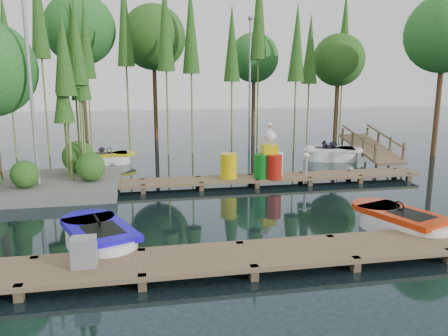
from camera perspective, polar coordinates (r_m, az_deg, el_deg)
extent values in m
plane|color=#1C2E34|center=(13.53, -1.68, -5.06)|extent=(90.00, 90.00, 0.00)
cube|color=brown|center=(9.29, 2.95, -11.35)|extent=(18.00, 1.50, 0.10)
cube|color=#4E3D2A|center=(8.84, -25.18, -15.15)|extent=(0.16, 0.16, 0.50)
cube|color=#4E3D2A|center=(9.95, -23.44, -11.97)|extent=(0.16, 0.16, 0.50)
cube|color=#4E3D2A|center=(8.56, -10.60, -15.09)|extent=(0.16, 0.16, 0.50)
cube|color=#4E3D2A|center=(9.71, -10.69, -11.79)|extent=(0.16, 0.16, 0.50)
cube|color=#4E3D2A|center=(8.82, 3.95, -14.10)|extent=(0.16, 0.16, 0.50)
cube|color=#4E3D2A|center=(9.93, 2.04, -11.04)|extent=(0.16, 0.16, 0.50)
cube|color=#4E3D2A|center=(9.56, 16.81, -12.48)|extent=(0.16, 0.16, 0.50)
cube|color=#4E3D2A|center=(10.60, 13.61, -9.89)|extent=(0.16, 0.16, 0.50)
cube|color=#4E3D2A|center=(10.69, 27.25, -10.69)|extent=(0.16, 0.16, 0.50)
cube|color=#4E3D2A|center=(11.63, 23.41, -8.59)|extent=(0.16, 0.16, 0.50)
cube|color=brown|center=(16.02, 0.38, -1.51)|extent=(15.00, 1.20, 0.10)
cube|color=#4E3D2A|center=(15.82, -25.39, -3.57)|extent=(0.16, 0.16, 0.50)
cube|color=#4E3D2A|center=(16.72, -24.60, -2.73)|extent=(0.16, 0.16, 0.50)
cube|color=#4E3D2A|center=(15.43, -18.07, -3.37)|extent=(0.16, 0.16, 0.50)
cube|color=#4E3D2A|center=(16.35, -17.68, -2.52)|extent=(0.16, 0.16, 0.50)
cube|color=#4E3D2A|center=(15.30, -10.51, -3.11)|extent=(0.16, 0.16, 0.50)
cube|color=#4E3D2A|center=(16.23, -10.55, -2.27)|extent=(0.16, 0.16, 0.50)
cube|color=#4E3D2A|center=(15.44, -2.96, -2.79)|extent=(0.16, 0.16, 0.50)
cube|color=#4E3D2A|center=(16.37, -3.44, -1.98)|extent=(0.16, 0.16, 0.50)
cube|color=#4E3D2A|center=(15.85, 4.33, -2.44)|extent=(0.16, 0.16, 0.50)
cube|color=#4E3D2A|center=(16.75, 3.46, -1.67)|extent=(0.16, 0.16, 0.50)
cube|color=#4E3D2A|center=(16.49, 11.15, -2.08)|extent=(0.16, 0.16, 0.50)
cube|color=#4E3D2A|center=(17.36, 9.96, -1.35)|extent=(0.16, 0.16, 0.50)
cube|color=#4E3D2A|center=(17.35, 17.37, -1.72)|extent=(0.16, 0.16, 0.50)
cube|color=#4E3D2A|center=(18.17, 15.95, -1.05)|extent=(0.16, 0.16, 0.50)
cube|color=#4E3D2A|center=(18.39, 22.95, -1.38)|extent=(0.16, 0.16, 0.50)
cube|color=#4E3D2A|center=(19.17, 21.36, -0.76)|extent=(0.16, 0.16, 0.50)
cube|color=slate|center=(16.69, -24.29, -2.27)|extent=(6.20, 4.20, 0.42)
sphere|color=#2D5F1E|center=(15.55, -24.59, -0.75)|extent=(0.90, 0.90, 0.90)
sphere|color=#2D5F1E|center=(17.39, -18.50, 1.41)|extent=(1.20, 1.20, 1.20)
sphere|color=#2D5F1E|center=(15.78, -17.04, 0.15)|extent=(1.00, 1.00, 1.00)
cylinder|color=olive|center=(16.53, -18.71, 7.80)|extent=(0.07, 0.07, 5.93)
cone|color=#2D5F1E|center=(16.55, -19.18, 14.98)|extent=(0.70, 0.70, 2.97)
cylinder|color=olive|center=(16.42, -19.86, 7.24)|extent=(0.07, 0.07, 5.66)
cone|color=#2D5F1E|center=(16.42, -20.34, 14.14)|extent=(0.70, 0.70, 2.83)
cylinder|color=olive|center=(16.55, -17.97, 6.63)|extent=(0.07, 0.07, 5.22)
cone|color=#2D5F1E|center=(16.52, -18.37, 12.95)|extent=(0.70, 0.70, 2.61)
cylinder|color=olive|center=(15.79, -19.72, 6.86)|extent=(0.07, 0.07, 5.53)
cone|color=#2D5F1E|center=(15.78, -20.20, 13.88)|extent=(0.70, 0.70, 2.76)
cylinder|color=olive|center=(16.01, -19.98, 4.16)|extent=(0.07, 0.07, 4.01)
cone|color=#2D5F1E|center=(15.91, -20.33, 9.18)|extent=(0.70, 0.70, 2.01)
cylinder|color=olive|center=(16.40, -18.34, 8.12)|extent=(0.07, 0.07, 6.11)
cone|color=#2D5F1E|center=(16.43, -18.83, 15.57)|extent=(0.70, 0.70, 3.05)
cylinder|color=#46311E|center=(24.68, 26.21, 8.40)|extent=(0.26, 0.26, 6.06)
sphere|color=#2B7029|center=(24.77, 26.85, 15.40)|extent=(3.81, 3.81, 3.81)
cylinder|color=#46311E|center=(28.20, 14.49, 8.39)|extent=(0.26, 0.26, 5.02)
sphere|color=#2D5F1E|center=(28.20, 14.75, 13.49)|extent=(3.16, 3.16, 3.16)
cylinder|color=#46311E|center=(30.55, 3.87, 9.20)|extent=(0.26, 0.26, 5.31)
sphere|color=#2B7029|center=(30.56, 3.94, 14.18)|extent=(3.34, 3.34, 3.34)
cylinder|color=#46311E|center=(28.86, -9.01, 10.10)|extent=(0.26, 0.26, 6.46)
sphere|color=#2D5F1E|center=(28.97, -9.21, 16.50)|extent=(4.06, 4.06, 4.06)
cylinder|color=#46311E|center=(29.00, -17.91, 10.09)|extent=(0.26, 0.26, 6.85)
sphere|color=#2B7029|center=(29.15, -18.34, 16.83)|extent=(4.31, 4.31, 4.31)
cylinder|color=olive|center=(23.82, -26.22, 10.05)|extent=(0.09, 0.09, 7.48)
cone|color=#2D5F1E|center=(23.90, -26.68, 15.05)|extent=(0.90, 0.90, 4.11)
cylinder|color=olive|center=(24.09, -22.69, 12.94)|extent=(0.09, 0.09, 9.66)
cone|color=#2D5F1E|center=(24.35, -23.21, 19.30)|extent=(0.90, 0.90, 5.31)
cylinder|color=olive|center=(24.77, -17.35, 10.95)|extent=(0.09, 0.09, 7.69)
cone|color=#2D5F1E|center=(24.86, -17.66, 15.91)|extent=(0.90, 0.90, 4.23)
cylinder|color=olive|center=(24.29, -12.63, 12.72)|extent=(0.09, 0.09, 8.99)
cone|color=#2D5F1E|center=(24.49, -12.90, 18.61)|extent=(0.90, 0.90, 4.94)
cylinder|color=olive|center=(22.72, -7.53, 12.30)|extent=(0.09, 0.09, 8.44)
cone|color=#2D5F1E|center=(22.88, -7.69, 18.22)|extent=(0.90, 0.90, 4.64)
cylinder|color=olive|center=(22.97, -4.28, 12.09)|extent=(0.09, 0.09, 8.22)
cone|color=#2D5F1E|center=(23.11, -4.37, 17.80)|extent=(0.90, 0.90, 4.52)
cylinder|color=olive|center=(24.21, 1.02, 11.12)|extent=(0.09, 0.09, 7.41)
cone|color=#2D5F1E|center=(24.28, 1.04, 16.02)|extent=(0.90, 0.90, 4.07)
cylinder|color=olive|center=(24.81, 4.49, 13.83)|extent=(0.09, 0.09, 9.77)
cone|color=#2D5F1E|center=(25.08, 4.59, 20.09)|extent=(0.90, 0.90, 5.38)
cylinder|color=olive|center=(24.12, 9.34, 10.97)|extent=(0.09, 0.09, 7.40)
cone|color=#2D5F1E|center=(24.20, 9.51, 15.88)|extent=(0.90, 0.90, 4.07)
cylinder|color=olive|center=(26.11, 11.02, 10.65)|extent=(0.09, 0.09, 7.14)
cone|color=#2D5F1E|center=(26.16, 11.19, 15.03)|extent=(0.90, 0.90, 3.93)
cylinder|color=olive|center=(28.06, 15.22, 12.01)|extent=(0.09, 0.09, 8.61)
cone|color=#2D5F1E|center=(28.20, 15.49, 16.91)|extent=(0.90, 0.90, 4.74)
cylinder|color=gray|center=(15.68, -23.91, 9.22)|extent=(0.12, 0.12, 7.00)
cylinder|color=gray|center=(24.57, 3.37, 10.64)|extent=(0.12, 0.12, 7.00)
sphere|color=gray|center=(24.79, 3.48, 18.99)|extent=(0.30, 0.30, 0.30)
cube|color=brown|center=(22.51, 18.65, 2.44)|extent=(1.50, 3.94, 0.95)
cube|color=#4E3D2A|center=(20.79, 19.14, 1.81)|extent=(0.08, 0.08, 0.90)
cube|color=#4E3D2A|center=(21.72, 17.71, 2.58)|extent=(0.08, 0.08, 0.90)
cube|color=#4E3D2A|center=(22.66, 16.41, 3.29)|extent=(0.08, 0.08, 0.90)
cube|color=#4E3D2A|center=(23.62, 15.20, 3.94)|extent=(0.08, 0.08, 0.90)
cube|color=brown|center=(22.09, 17.17, 3.94)|extent=(0.06, 3.54, 0.83)
cube|color=#4E3D2A|center=(21.52, 22.37, 1.89)|extent=(0.08, 0.08, 0.90)
cube|color=#4E3D2A|center=(22.42, 20.86, 2.64)|extent=(0.08, 0.08, 0.90)
cube|color=#4E3D2A|center=(23.34, 19.47, 3.33)|extent=(0.08, 0.08, 0.90)
cube|color=#4E3D2A|center=(24.27, 18.18, 3.96)|extent=(0.08, 0.08, 0.90)
cube|color=brown|center=(22.78, 20.28, 3.95)|extent=(0.06, 3.54, 0.83)
cube|color=white|center=(10.47, -15.84, -9.36)|extent=(1.61, 1.61, 0.57)
cylinder|color=white|center=(11.03, -16.82, -8.33)|extent=(1.60, 1.60, 0.57)
cylinder|color=white|center=(9.92, -14.76, -10.50)|extent=(1.60, 1.60, 0.57)
cube|color=#1808C8|center=(10.37, -15.94, -7.76)|extent=(1.97, 2.46, 0.14)
cylinder|color=#1808C8|center=(11.20, -17.32, -6.41)|extent=(1.64, 1.64, 0.14)
cube|color=black|center=(10.17, -15.61, -7.85)|extent=(1.09, 1.23, 0.06)
torus|color=black|center=(10.45, -16.25, -6.45)|extent=(0.25, 0.32, 0.27)
cube|color=white|center=(12.05, 22.34, -7.05)|extent=(1.55, 1.55, 0.55)
cylinder|color=white|center=(12.40, 20.10, -6.36)|extent=(1.54, 1.54, 0.55)
cylinder|color=white|center=(11.71, 24.73, -7.77)|extent=(1.54, 1.54, 0.55)
cube|color=#B42709|center=(11.96, 22.46, -5.68)|extent=(1.87, 2.40, 0.14)
cylinder|color=#B42709|center=(12.48, 19.22, -4.73)|extent=(1.57, 1.57, 0.14)
cube|color=black|center=(11.83, 23.25, -5.69)|extent=(1.04, 1.19, 0.06)
torus|color=black|center=(11.99, 21.95, -4.59)|extent=(0.23, 0.31, 0.27)
cube|color=white|center=(21.03, -15.05, 1.02)|extent=(1.19, 1.18, 0.49)
cylinder|color=white|center=(21.05, -13.57, 1.10)|extent=(1.18, 1.18, 0.49)
cylinder|color=white|center=(21.02, -16.53, 0.94)|extent=(1.18, 1.18, 0.49)
cube|color=#CEB60A|center=(20.98, -15.09, 1.74)|extent=(1.98, 1.28, 0.13)
cylinder|color=#CEB60A|center=(21.01, -12.93, 1.86)|extent=(1.20, 1.20, 0.13)
cube|color=black|center=(20.97, -15.58, 1.83)|extent=(0.95, 0.75, 0.05)
torus|color=black|center=(20.96, -14.75, 2.25)|extent=(0.26, 0.16, 0.24)
imported|color=#1E1E2D|center=(20.94, -15.74, 2.41)|extent=(0.42, 0.33, 0.88)
cube|color=white|center=(21.88, 13.70, 1.58)|extent=(1.60, 1.60, 0.59)
cylinder|color=white|center=(21.99, 15.37, 1.54)|extent=(1.59, 1.59, 0.59)
cylinder|color=white|center=(21.79, 12.02, 1.61)|extent=(1.59, 1.59, 0.59)
cube|color=white|center=(21.83, 13.74, 2.41)|extent=(2.52, 1.89, 0.15)
cylinder|color=white|center=(21.99, 16.17, 2.35)|extent=(1.63, 1.63, 0.15)
cube|color=black|center=(21.79, 13.19, 2.55)|extent=(1.24, 1.06, 0.06)
torus|color=black|center=(21.82, 14.19, 2.95)|extent=(0.33, 0.24, 0.28)
imported|color=#1E1E2D|center=(21.75, 13.08, 3.12)|extent=(0.50, 0.43, 0.96)
imported|color=#1E1E2D|center=(22.18, 13.91, 3.07)|extent=(0.40, 0.32, 0.73)
cube|color=gray|center=(8.99, -17.82, -10.39)|extent=(0.47, 0.40, 0.57)
cylinder|color=#CEB60A|center=(15.93, 0.62, 0.26)|extent=(0.61, 0.61, 0.91)
cylinder|color=#0B6B1A|center=(16.03, 4.99, 0.24)|extent=(0.59, 0.59, 0.88)
cylinder|color=white|center=(16.47, 6.67, 0.51)|extent=(0.59, 0.59, 0.88)
cylinder|color=#A3160B|center=(15.96, 6.53, 0.16)|extent=(0.59, 0.59, 0.88)
cube|color=#CEB60A|center=(16.10, 5.94, 2.49)|extent=(0.54, 0.54, 0.34)
sphere|color=white|center=(16.03, 5.97, 4.13)|extent=(0.43, 0.43, 0.43)
cylinder|color=white|center=(16.00, 5.99, 5.01)|extent=(0.10, 0.10, 0.29)
sphere|color=white|center=(15.98, 6.00, 5.60)|extent=(0.20, 0.20, 0.20)
cone|color=#E14E0B|center=(15.80, 6.21, 5.45)|extent=(0.10, 0.29, 0.10)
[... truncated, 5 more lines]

